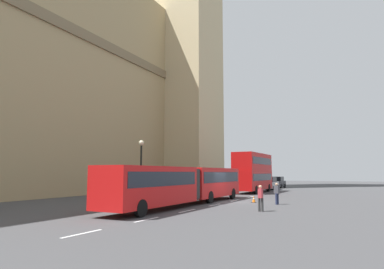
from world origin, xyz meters
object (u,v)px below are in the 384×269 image
traffic_cone_middle (277,192)px  pedestrian_near_cones (261,197)px  sedan_trailing (278,182)px  traffic_cone_west (254,199)px  street_lamp (141,166)px  articulated_bus (185,182)px  pedestrian_by_kerb (277,193)px  double_decker_bus (253,171)px  sedan_lead (270,183)px

traffic_cone_middle → pedestrian_near_cones: (-17.10, -2.79, 0.63)m
sedan_trailing → traffic_cone_west: size_ratio=7.59×
traffic_cone_west → street_lamp: size_ratio=0.11×
traffic_cone_west → pedestrian_near_cones: bearing=-159.6°
traffic_cone_middle → street_lamp: size_ratio=0.11×
articulated_bus → pedestrian_by_kerb: (3.74, -6.23, -0.83)m
articulated_bus → sedan_trailing: 32.86m
street_lamp → double_decker_bus: bearing=-14.2°
double_decker_bus → articulated_bus: bearing=-180.0°
street_lamp → pedestrian_near_cones: bearing=-100.3°
sedan_lead → traffic_cone_west: size_ratio=7.59×
street_lamp → traffic_cone_middle: bearing=-28.2°
street_lamp → traffic_cone_west: bearing=-64.2°
articulated_bus → double_decker_bus: bearing=0.0°
sedan_trailing → traffic_cone_west: bearing=-171.3°
sedan_lead → street_lamp: street_lamp is taller
sedan_trailing → traffic_cone_middle: 17.74m
sedan_trailing → pedestrian_by_kerb: sedan_trailing is taller
articulated_bus → traffic_cone_west: articulated_bus is taller
double_decker_bus → pedestrian_near_cones: double_decker_bus is taller
pedestrian_near_cones → traffic_cone_middle: bearing=9.3°
pedestrian_by_kerb → street_lamp: bearing=107.1°
street_lamp → sedan_lead: bearing=-9.9°
articulated_bus → street_lamp: (0.43, 4.51, 1.31)m
sedan_trailing → traffic_cone_middle: (-17.31, -3.83, -0.63)m
articulated_bus → pedestrian_near_cones: size_ratio=10.77×
sedan_lead → street_lamp: 26.41m
sedan_trailing → traffic_cone_middle: sedan_trailing is taller
sedan_trailing → traffic_cone_west: sedan_trailing is taller
pedestrian_near_cones → street_lamp: bearing=79.7°
sedan_trailing → pedestrian_near_cones: (-34.40, -6.62, -0.00)m
traffic_cone_middle → street_lamp: bearing=151.8°
sedan_lead → traffic_cone_west: (-21.77, -4.06, -0.63)m
articulated_bus → street_lamp: size_ratio=3.45×
double_decker_bus → traffic_cone_middle: (-2.74, -3.60, -2.43)m
articulated_bus → sedan_lead: bearing=-0.1°
sedan_lead → pedestrian_near_cones: sedan_lead is taller
double_decker_bus → pedestrian_by_kerb: size_ratio=5.58×
articulated_bus → pedestrian_by_kerb: articulated_bus is taller
street_lamp → pedestrian_by_kerb: 11.44m
sedan_trailing → traffic_cone_middle: bearing=-167.5°
double_decker_bus → traffic_cone_west: bearing=-163.3°
pedestrian_near_cones → double_decker_bus: bearing=17.9°
sedan_lead → pedestrian_near_cones: size_ratio=2.60×
pedestrian_near_cones → pedestrian_by_kerb: size_ratio=1.00×
double_decker_bus → sedan_trailing: double_decker_bus is taller
articulated_bus → street_lamp: street_lamp is taller
articulated_bus → double_decker_bus: size_ratio=1.93×
traffic_cone_middle → sedan_trailing: bearing=12.5°
traffic_cone_west → pedestrian_near_cones: 6.59m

